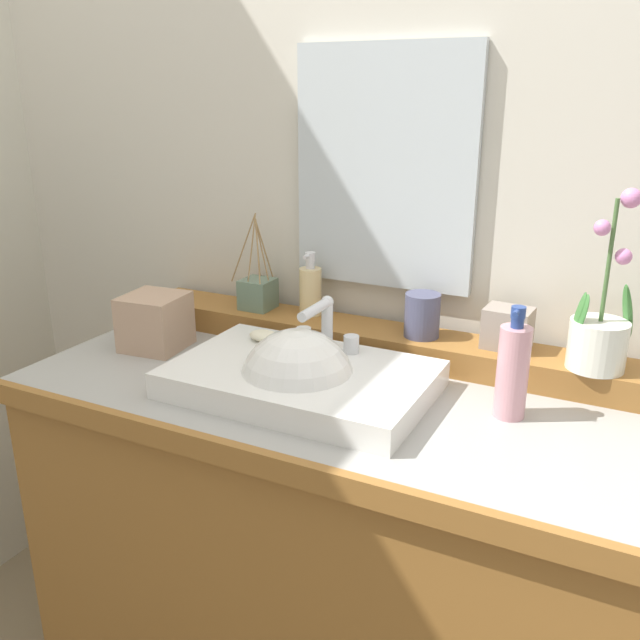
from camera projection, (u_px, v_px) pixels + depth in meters
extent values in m
cube|color=beige|center=(408.00, 118.00, 1.53)|extent=(3.03, 0.20, 2.65)
cube|color=#915F2A|center=(329.00, 565.00, 1.49)|extent=(1.23, 0.55, 0.79)
cube|color=#9D9D98|center=(330.00, 395.00, 1.36)|extent=(1.25, 0.57, 0.04)
cube|color=#915F2A|center=(254.00, 461.00, 1.12)|extent=(1.25, 0.02, 0.04)
cube|color=#915F2A|center=(371.00, 340.00, 1.52)|extent=(1.18, 0.13, 0.06)
cube|color=white|center=(301.00, 379.00, 1.32)|extent=(0.50, 0.32, 0.05)
sphere|color=white|center=(297.00, 386.00, 1.31)|extent=(0.23, 0.23, 0.23)
cylinder|color=silver|center=(327.00, 325.00, 1.39)|extent=(0.02, 0.02, 0.10)
cylinder|color=silver|center=(315.00, 310.00, 1.33)|extent=(0.02, 0.11, 0.02)
sphere|color=silver|center=(327.00, 302.00, 1.38)|extent=(0.03, 0.03, 0.03)
cylinder|color=silver|center=(304.00, 336.00, 1.43)|extent=(0.03, 0.03, 0.04)
cylinder|color=silver|center=(351.00, 344.00, 1.38)|extent=(0.03, 0.03, 0.04)
ellipsoid|color=beige|center=(264.00, 336.00, 1.44)|extent=(0.07, 0.04, 0.02)
cylinder|color=silver|center=(597.00, 345.00, 1.28)|extent=(0.11, 0.11, 0.09)
cylinder|color=tan|center=(600.00, 324.00, 1.26)|extent=(0.09, 0.09, 0.01)
cylinder|color=#476B38|center=(609.00, 262.00, 1.22)|extent=(0.01, 0.01, 0.23)
ellipsoid|color=#387033|center=(628.00, 311.00, 1.27)|extent=(0.04, 0.04, 0.11)
ellipsoid|color=#387033|center=(579.00, 313.00, 1.26)|extent=(0.03, 0.03, 0.08)
ellipsoid|color=#387033|center=(582.00, 314.00, 1.25)|extent=(0.04, 0.04, 0.08)
sphere|color=#CC7AB1|center=(624.00, 257.00, 1.21)|extent=(0.03, 0.03, 0.03)
sphere|color=#CC7AB1|center=(602.00, 228.00, 1.20)|extent=(0.03, 0.03, 0.03)
sphere|color=#CC7AB1|center=(631.00, 198.00, 1.19)|extent=(0.04, 0.04, 0.04)
cylinder|color=#DCC287|center=(310.00, 292.00, 1.58)|extent=(0.05, 0.05, 0.11)
cylinder|color=silver|center=(310.00, 265.00, 1.56)|extent=(0.02, 0.02, 0.02)
cylinder|color=silver|center=(310.00, 257.00, 1.56)|extent=(0.02, 0.02, 0.02)
cylinder|color=silver|center=(307.00, 256.00, 1.54)|extent=(0.01, 0.03, 0.01)
cylinder|color=#464761|center=(422.00, 315.00, 1.44)|extent=(0.08, 0.08, 0.09)
cube|color=slate|center=(258.00, 294.00, 1.63)|extent=(0.07, 0.07, 0.07)
cylinder|color=#9E7A4C|center=(263.00, 253.00, 1.60)|extent=(0.03, 0.01, 0.15)
cylinder|color=#9E7A4C|center=(265.00, 251.00, 1.61)|extent=(0.02, 0.05, 0.15)
cylinder|color=#9E7A4C|center=(258.00, 253.00, 1.62)|extent=(0.02, 0.04, 0.14)
cylinder|color=#9E7A4C|center=(243.00, 248.00, 1.61)|extent=(0.07, 0.01, 0.17)
cylinder|color=#9E7A4C|center=(251.00, 250.00, 1.59)|extent=(0.01, 0.03, 0.17)
cylinder|color=#9E7A4C|center=(258.00, 254.00, 1.58)|extent=(0.03, 0.04, 0.16)
cube|color=gray|center=(508.00, 328.00, 1.38)|extent=(0.10, 0.08, 0.08)
cylinder|color=#CA8E99|center=(512.00, 373.00, 1.21)|extent=(0.06, 0.06, 0.17)
cylinder|color=navy|center=(517.00, 323.00, 1.18)|extent=(0.02, 0.02, 0.02)
cylinder|color=navy|center=(518.00, 312.00, 1.17)|extent=(0.03, 0.03, 0.02)
cylinder|color=navy|center=(517.00, 312.00, 1.15)|extent=(0.01, 0.03, 0.01)
cube|color=tan|center=(155.00, 322.00, 1.54)|extent=(0.14, 0.14, 0.12)
cube|color=silver|center=(384.00, 169.00, 1.47)|extent=(0.41, 0.02, 0.52)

